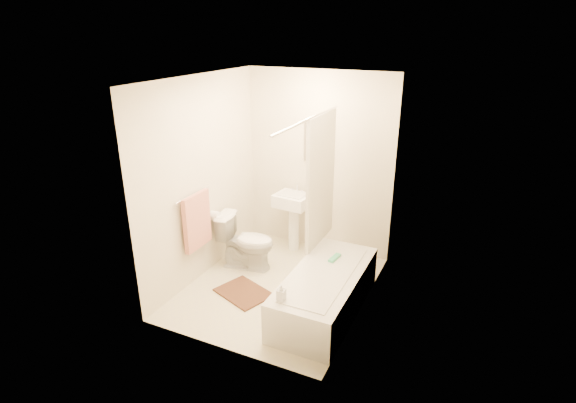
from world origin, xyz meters
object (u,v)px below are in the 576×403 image
at_px(toilet, 247,242).
at_px(sink, 293,220).
at_px(bath_mat, 244,292).
at_px(soap_bottle, 281,293).
at_px(bathtub, 325,292).

xyz_separation_m(toilet, sink, (0.34, 0.68, 0.09)).
bearing_deg(bath_mat, soap_bottle, -35.80).
relative_size(toilet, soap_bottle, 4.23).
xyz_separation_m(sink, soap_bottle, (0.69, -1.79, 0.09)).
height_order(bathtub, bath_mat, bathtub).
bearing_deg(sink, bath_mat, -87.08).
distance_m(toilet, soap_bottle, 1.53).
height_order(toilet, bathtub, toilet).
relative_size(toilet, bathtub, 0.44).
bearing_deg(bath_mat, sink, 87.19).
bearing_deg(toilet, sink, -35.54).
distance_m(bathtub, bath_mat, 0.99).
height_order(toilet, soap_bottle, toilet).
distance_m(sink, bathtub, 1.48).
bearing_deg(bath_mat, bathtub, 5.73).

